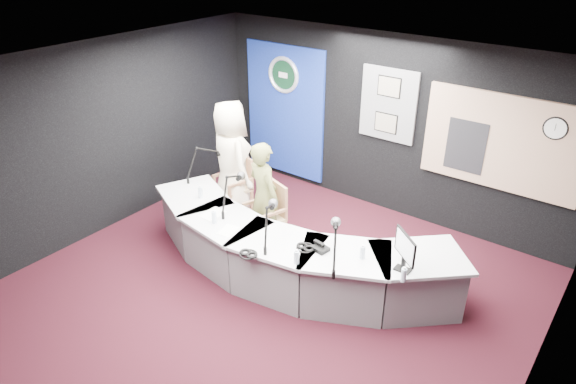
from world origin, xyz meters
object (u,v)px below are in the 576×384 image
Objects in this scene: armchair_left at (233,185)px; broadcast_desk at (286,252)px; person_woman at (264,196)px; armchair_right at (264,214)px; person_man at (231,160)px.

broadcast_desk is at bearing -10.69° from armchair_left.
armchair_right is at bearing 62.39° from person_woman.
person_man reaches higher than armchair_left.
person_woman is at bearing -179.05° from person_man.
armchair_left is at bearing -5.78° from person_woman.
armchair_right is (0.99, -0.42, 0.02)m from armchair_left.
person_woman is at bearing 149.60° from broadcast_desk.
person_man reaches higher than armchair_right.
person_man reaches higher than broadcast_desk.
person_man is 1.09m from person_woman.
person_woman is at bearing 64.35° from armchair_right.
armchair_right is at bearing 149.60° from broadcast_desk.
armchair_right reaches higher than armchair_left.
person_man reaches higher than person_woman.
person_man is at bearing 0.00° from armchair_left.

